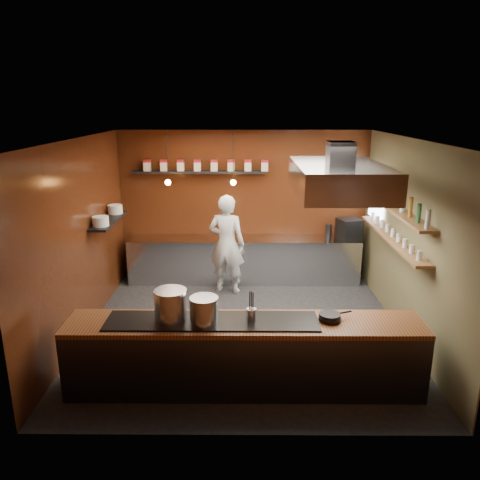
{
  "coord_description": "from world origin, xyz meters",
  "views": [
    {
      "loc": [
        -0.02,
        -6.81,
        3.49
      ],
      "look_at": [
        -0.07,
        0.4,
        1.38
      ],
      "focal_mm": 35.0,
      "sensor_mm": 36.0,
      "label": 1
    }
  ],
  "objects_px": {
    "chef": "(227,244)",
    "espresso_machine": "(349,229)",
    "stockpot_large": "(171,305)",
    "stockpot_small": "(204,310)",
    "extractor_hood": "(339,178)"
  },
  "relations": [
    {
      "from": "espresso_machine",
      "to": "chef",
      "type": "xyz_separation_m",
      "value": [
        -2.4,
        -0.5,
        -0.16
      ]
    },
    {
      "from": "extractor_hood",
      "to": "espresso_machine",
      "type": "bearing_deg",
      "value": 72.8
    },
    {
      "from": "extractor_hood",
      "to": "espresso_machine",
      "type": "xyz_separation_m",
      "value": [
        0.78,
        2.52,
        -1.4
      ]
    },
    {
      "from": "espresso_machine",
      "to": "chef",
      "type": "height_order",
      "value": "chef"
    },
    {
      "from": "stockpot_small",
      "to": "espresso_machine",
      "type": "bearing_deg",
      "value": 55.82
    },
    {
      "from": "extractor_hood",
      "to": "chef",
      "type": "relative_size",
      "value": 1.06
    },
    {
      "from": "extractor_hood",
      "to": "stockpot_large",
      "type": "xyz_separation_m",
      "value": [
        -2.2,
        -1.19,
        -1.37
      ]
    },
    {
      "from": "stockpot_large",
      "to": "espresso_machine",
      "type": "xyz_separation_m",
      "value": [
        2.98,
        3.7,
        -0.03
      ]
    },
    {
      "from": "espresso_machine",
      "to": "stockpot_small",
      "type": "bearing_deg",
      "value": -143.03
    },
    {
      "from": "chef",
      "to": "espresso_machine",
      "type": "bearing_deg",
      "value": -153.75
    },
    {
      "from": "chef",
      "to": "stockpot_large",
      "type": "bearing_deg",
      "value": 94.25
    },
    {
      "from": "extractor_hood",
      "to": "stockpot_small",
      "type": "distance_m",
      "value": 2.6
    },
    {
      "from": "stockpot_large",
      "to": "chef",
      "type": "bearing_deg",
      "value": 79.84
    },
    {
      "from": "stockpot_large",
      "to": "espresso_machine",
      "type": "height_order",
      "value": "stockpot_large"
    },
    {
      "from": "extractor_hood",
      "to": "chef",
      "type": "distance_m",
      "value": 3.02
    }
  ]
}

